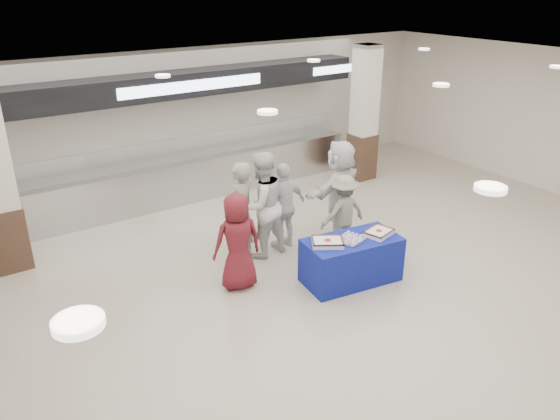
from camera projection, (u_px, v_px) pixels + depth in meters
ground at (351, 304)px, 8.33m from camera, size 14.00×14.00×0.00m
serving_line at (190, 147)px, 11.96m from camera, size 8.70×0.85×2.80m
column_right at (364, 117)px, 12.99m from camera, size 0.55×0.55×3.20m
display_table at (351, 260)px, 8.85m from camera, size 1.65×1.00×0.75m
sheet_cake_left at (327, 242)px, 8.51m from camera, size 0.60×0.57×0.10m
sheet_cake_right at (379, 232)px, 8.83m from camera, size 0.52×0.45×0.09m
cupcake_tray at (351, 239)px, 8.64m from camera, size 0.45×0.38×0.06m
civilian_maroon at (237, 242)px, 8.51m from camera, size 0.86×0.64×1.59m
soldier_a at (240, 213)px, 9.27m from camera, size 0.77×0.63×1.82m
chef_tall at (261, 205)px, 9.47m from camera, size 0.99×0.81×1.91m
chef_short at (284, 206)px, 9.80m from camera, size 0.99×0.51×1.62m
soldier_b at (343, 212)px, 9.82m from camera, size 0.95×0.60×1.40m
civilian_white at (339, 189)px, 10.25m from camera, size 1.82×1.17×1.88m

